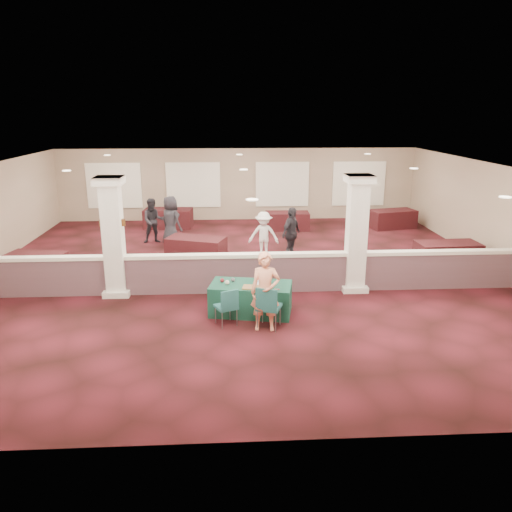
{
  "coord_description": "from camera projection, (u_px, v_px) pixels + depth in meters",
  "views": [
    {
      "loc": [
        -0.46,
        -14.45,
        4.84
      ],
      "look_at": [
        0.24,
        -2.0,
        1.17
      ],
      "focal_mm": 35.0,
      "sensor_mm": 36.0,
      "label": 1
    }
  ],
  "objects": [
    {
      "name": "column_right",
      "position": [
        356.0,
        233.0,
        13.5
      ],
      "size": [
        0.72,
        0.72,
        3.2
      ],
      "color": "silver",
      "rests_on": "ground"
    },
    {
      "name": "ceiling",
      "position": [
        244.0,
        169.0,
        14.33
      ],
      "size": [
        16.0,
        16.0,
        0.02
      ],
      "primitive_type": "cube",
      "color": "silver",
      "rests_on": "wall_back"
    },
    {
      "name": "attendee_a",
      "position": [
        153.0,
        221.0,
        18.65
      ],
      "size": [
        0.88,
        0.6,
        1.69
      ],
      "primitive_type": "imported",
      "rotation": [
        0.0,
        0.0,
        0.2
      ],
      "color": "black",
      "rests_on": "ground"
    },
    {
      "name": "screen_glow",
      "position": [
        264.0,
        279.0,
        12.13
      ],
      "size": [
        0.3,
        0.06,
        0.2
      ],
      "primitive_type": "cube",
      "rotation": [
        0.0,
        0.0,
        -0.19
      ],
      "color": "silver",
      "rests_on": "near_table"
    },
    {
      "name": "yarn_red",
      "position": [
        222.0,
        280.0,
        12.27
      ],
      "size": [
        0.1,
        0.1,
        0.1
      ],
      "primitive_type": "sphere",
      "color": "maroon",
      "rests_on": "near_table"
    },
    {
      "name": "attendee_d",
      "position": [
        171.0,
        221.0,
        18.19
      ],
      "size": [
        1.01,
        0.97,
        1.85
      ],
      "primitive_type": "imported",
      "rotation": [
        0.0,
        0.0,
        2.42
      ],
      "color": "black",
      "rests_on": "ground"
    },
    {
      "name": "knitting",
      "position": [
        251.0,
        287.0,
        11.89
      ],
      "size": [
        0.46,
        0.38,
        0.03
      ],
      "primitive_type": "cube",
      "rotation": [
        0.0,
        0.0,
        -0.19
      ],
      "color": "#C0751E",
      "rests_on": "near_table"
    },
    {
      "name": "conf_chair_side",
      "position": [
        228.0,
        304.0,
        11.47
      ],
      "size": [
        0.6,
        0.61,
        0.91
      ],
      "rotation": [
        0.0,
        0.0,
        0.44
      ],
      "color": "#1C5453",
      "rests_on": "ground"
    },
    {
      "name": "far_table_front_center",
      "position": [
        196.0,
        249.0,
        16.61
      ],
      "size": [
        2.1,
        1.52,
        0.77
      ],
      "primitive_type": "cube",
      "rotation": [
        0.0,
        0.0,
        -0.34
      ],
      "color": "black",
      "rests_on": "ground"
    },
    {
      "name": "attendee_b",
      "position": [
        264.0,
        235.0,
        16.8
      ],
      "size": [
        1.07,
        0.62,
        1.57
      ],
      "primitive_type": "imported",
      "rotation": [
        0.0,
        0.0,
        -0.16
      ],
      "color": "silver",
      "rests_on": "ground"
    },
    {
      "name": "woman",
      "position": [
        265.0,
        292.0,
        11.19
      ],
      "size": [
        0.69,
        0.49,
        1.83
      ],
      "primitive_type": "imported",
      "rotation": [
        0.0,
        0.0,
        -0.08
      ],
      "color": "#E88865",
      "rests_on": "ground"
    },
    {
      "name": "far_table_back_left",
      "position": [
        168.0,
        218.0,
        21.18
      ],
      "size": [
        2.07,
        1.16,
        0.81
      ],
      "primitive_type": "cube",
      "rotation": [
        0.0,
        0.0,
        -0.09
      ],
      "color": "black",
      "rests_on": "ground"
    },
    {
      "name": "yarn_cream",
      "position": [
        227.0,
        282.0,
        12.1
      ],
      "size": [
        0.11,
        0.11,
        0.11
      ],
      "primitive_type": "sphere",
      "color": "beige",
      "rests_on": "near_table"
    },
    {
      "name": "wall_front",
      "position": [
        263.0,
        346.0,
        7.12
      ],
      "size": [
        16.0,
        0.04,
        3.2
      ],
      "primitive_type": "cube",
      "color": "gray",
      "rests_on": "ground"
    },
    {
      "name": "far_table_back_center",
      "position": [
        287.0,
        221.0,
        20.86
      ],
      "size": [
        1.83,
        0.95,
        0.73
      ],
      "primitive_type": "cube",
      "rotation": [
        0.0,
        0.0,
        -0.03
      ],
      "color": "black",
      "rests_on": "ground"
    },
    {
      "name": "ground",
      "position": [
        244.0,
        274.0,
        15.23
      ],
      "size": [
        16.0,
        16.0,
        0.0
      ],
      "primitive_type": "plane",
      "color": "#4B121B",
      "rests_on": "ground"
    },
    {
      "name": "sconce_left",
      "position": [
        101.0,
        223.0,
        13.03
      ],
      "size": [
        0.12,
        0.12,
        0.18
      ],
      "color": "brown",
      "rests_on": "column_left"
    },
    {
      "name": "scissors",
      "position": [
        277.0,
        289.0,
        11.78
      ],
      "size": [
        0.13,
        0.05,
        0.01
      ],
      "primitive_type": "cube",
      "rotation": [
        0.0,
        0.0,
        -0.19
      ],
      "color": "red",
      "rests_on": "near_table"
    },
    {
      "name": "attendee_c",
      "position": [
        291.0,
        234.0,
        16.51
      ],
      "size": [
        1.02,
        1.13,
        1.78
      ],
      "primitive_type": "imported",
      "rotation": [
        0.0,
        0.0,
        0.92
      ],
      "color": "black",
      "rests_on": "ground"
    },
    {
      "name": "partition_wall",
      "position": [
        246.0,
        272.0,
        13.64
      ],
      "size": [
        15.6,
        0.28,
        1.1
      ],
      "color": "brown",
      "rests_on": "ground"
    },
    {
      "name": "yarn_grey",
      "position": [
        233.0,
        280.0,
        12.31
      ],
      "size": [
        0.11,
        0.11,
        0.11
      ],
      "primitive_type": "sphere",
      "color": "#525257",
      "rests_on": "near_table"
    },
    {
      "name": "laptop_base",
      "position": [
        263.0,
        285.0,
        12.05
      ],
      "size": [
        0.38,
        0.3,
        0.02
      ],
      "primitive_type": "cube",
      "rotation": [
        0.0,
        0.0,
        -0.19
      ],
      "color": "silver",
      "rests_on": "near_table"
    },
    {
      "name": "laptop_screen",
      "position": [
        264.0,
        279.0,
        12.13
      ],
      "size": [
        0.34,
        0.08,
        0.23
      ],
      "primitive_type": "cube",
      "rotation": [
        0.0,
        0.0,
        -0.19
      ],
      "color": "silver",
      "rests_on": "near_table"
    },
    {
      "name": "far_table_back_right",
      "position": [
        392.0,
        219.0,
        21.16
      ],
      "size": [
        2.04,
        1.34,
        0.76
      ],
      "primitive_type": "cube",
      "rotation": [
        0.0,
        0.0,
        0.22
      ],
      "color": "black",
      "rests_on": "ground"
    },
    {
      "name": "far_table_front_left",
      "position": [
        37.0,
        264.0,
        15.08
      ],
      "size": [
        1.85,
        1.2,
        0.69
      ],
      "primitive_type": "cube",
      "rotation": [
        0.0,
        0.0,
        -0.22
      ],
      "color": "black",
      "rests_on": "ground"
    },
    {
      "name": "conf_chair_main",
      "position": [
        268.0,
        304.0,
        11.28
      ],
      "size": [
        0.66,
        0.66,
        1.03
      ],
      "rotation": [
        0.0,
        0.0,
        -0.35
      ],
      "color": "#1C5453",
      "rests_on": "ground"
    },
    {
      "name": "far_table_front_right",
      "position": [
        447.0,
        255.0,
        15.9
      ],
      "size": [
        1.98,
        1.04,
        0.79
      ],
      "primitive_type": "cube",
      "rotation": [
        0.0,
        0.0,
        0.03
      ],
      "color": "black",
      "rests_on": "ground"
    },
    {
      "name": "column_left",
      "position": [
        113.0,
        236.0,
        13.14
      ],
      "size": [
        0.72,
        0.72,
        3.2
      ],
      "color": "silver",
      "rests_on": "ground"
    },
    {
      "name": "wall_back",
      "position": [
        238.0,
        185.0,
        22.44
      ],
      "size": [
        16.0,
        0.04,
        3.2
      ],
      "primitive_type": "cube",
      "color": "gray",
      "rests_on": "ground"
    },
    {
      "name": "near_table",
      "position": [
        251.0,
        299.0,
        12.25
      ],
      "size": [
        2.11,
        1.33,
        0.75
      ],
      "primitive_type": "cube",
      "rotation": [
        0.0,
        0.0,
        -0.19
      ],
      "color": "#0F3A2D",
      "rests_on": "ground"
    },
    {
      "name": "sconce_right",
      "position": [
        123.0,
        222.0,
        13.06
      ],
      "size": [
        0.12,
        0.12,
        0.18
      ],
      "color": "brown",
      "rests_on": "column_left"
    },
    {
      "name": "wall_right",
      "position": [
        506.0,
        220.0,
        15.22
      ],
      "size": [
        0.04,
        16.0,
        3.2
      ],
      "primitive_type": "cube",
      "color": "gray",
      "rests_on": "ground"
    }
  ]
}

